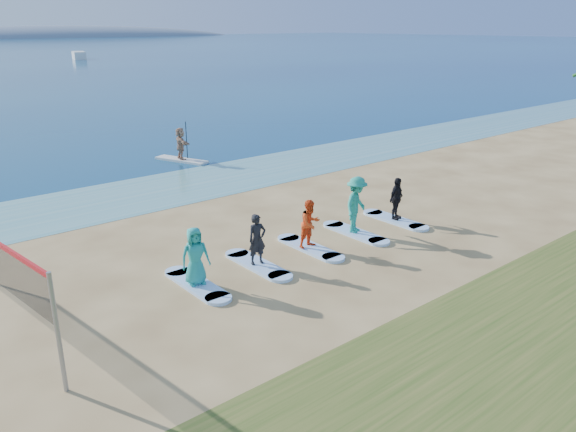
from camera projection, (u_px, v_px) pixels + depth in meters
ground at (302, 281)px, 15.39m from camera, size 600.00×600.00×0.00m
shallow_water at (133, 195)px, 23.01m from camera, size 600.00×600.00×0.00m
island_ridge at (59, 37)px, 290.69m from camera, size 220.00×56.00×18.00m
paddleboard at (182, 160)px, 28.74m from camera, size 1.69×3.06×0.12m
paddleboarder at (181, 143)px, 28.46m from camera, size 0.73×1.55×1.61m
boat_offshore_b at (79, 59)px, 110.49m from camera, size 3.50×6.10×1.46m
surfboard_0 at (197, 285)px, 15.07m from camera, size 0.70×2.20×0.09m
student_0 at (195, 256)px, 14.80m from camera, size 0.86×0.65×1.58m
surfboard_1 at (258, 265)px, 16.31m from camera, size 0.70×2.20×0.09m
student_1 at (257, 239)px, 16.05m from camera, size 0.60×0.44×1.50m
surfboard_2 at (310, 248)px, 17.55m from camera, size 0.70×2.20×0.09m
student_2 at (310, 224)px, 17.29m from camera, size 0.75×0.60×1.52m
surfboard_3 at (355, 233)px, 18.79m from camera, size 0.70×2.20×0.09m
student_3 at (356, 205)px, 18.47m from camera, size 1.40×1.12×1.90m
surfboard_4 at (395, 220)px, 20.03m from camera, size 0.70×2.20×0.09m
student_4 at (396, 199)px, 19.77m from camera, size 0.95×0.57×1.51m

